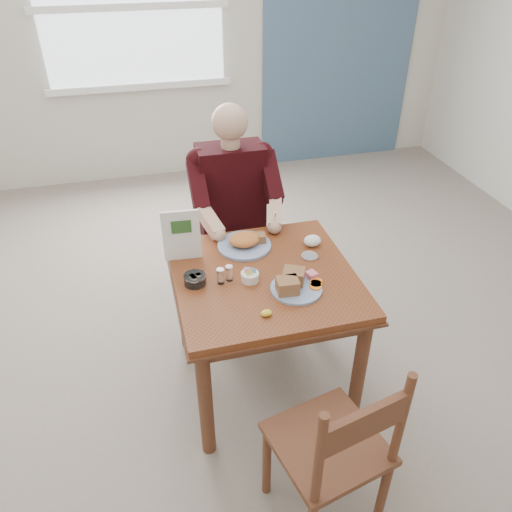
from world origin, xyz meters
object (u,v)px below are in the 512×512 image
object	(u,v)px
table	(264,292)
near_plate	(294,284)
chair_far	(232,238)
chair_near	(334,450)
diner	(234,200)
far_plate	(245,242)

from	to	relation	value
table	near_plate	world-z (taller)	near_plate
chair_far	chair_near	xyz separation A→B (m)	(0.06, -1.66, 0.00)
table	chair_near	distance (m)	0.88
chair_near	near_plate	bearing A→B (deg)	85.88
chair_near	chair_far	bearing A→B (deg)	91.95
chair_far	diner	bearing A→B (deg)	-89.99
table	chair_near	world-z (taller)	chair_near
chair_far	far_plate	xyz separation A→B (m)	(-0.03, -0.52, 0.30)
chair_near	diner	size ratio (longest dim) A/B	0.69
diner	far_plate	xyz separation A→B (m)	(-0.03, -0.43, -0.03)
chair_far	diner	xyz separation A→B (m)	(0.00, -0.09, 0.33)
chair_near	far_plate	size ratio (longest dim) A/B	2.96
near_plate	diner	bearing A→B (deg)	97.12
chair_far	near_plate	xyz separation A→B (m)	(0.11, -0.95, 0.30)
table	diner	world-z (taller)	diner
chair_far	near_plate	bearing A→B (deg)	-83.55
chair_far	diner	size ratio (longest dim) A/B	0.69
diner	far_plate	size ratio (longest dim) A/B	4.31
chair_far	chair_near	bearing A→B (deg)	-88.05
chair_far	far_plate	world-z (taller)	chair_far
chair_far	near_plate	distance (m)	1.00
chair_near	diner	distance (m)	1.60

